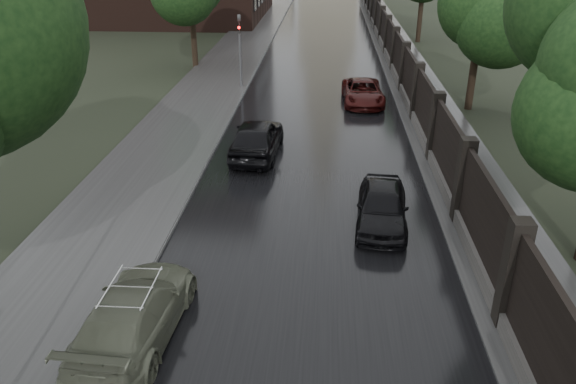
{
  "coord_description": "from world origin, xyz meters",
  "views": [
    {
      "loc": [
        0.44,
        -5.56,
        8.21
      ],
      "look_at": [
        -0.55,
        8.57,
        1.5
      ],
      "focal_mm": 35.0,
      "sensor_mm": 36.0,
      "label": 1
    }
  ],
  "objects": [
    {
      "name": "traffic_light",
      "position": [
        -4.3,
        24.99,
        2.4
      ],
      "size": [
        0.16,
        0.32,
        4.0
      ],
      "color": "#59595E",
      "rests_on": "ground"
    },
    {
      "name": "volga_sedan",
      "position": [
        -3.57,
        4.03,
        0.64
      ],
      "size": [
        2.06,
        4.51,
        1.28
      ],
      "primitive_type": "imported",
      "rotation": [
        0.0,
        0.0,
        3.08
      ],
      "color": "#525745",
      "rests_on": "ground"
    },
    {
      "name": "car_right_far",
      "position": [
        2.3,
        22.56,
        0.59
      ],
      "size": [
        2.12,
        4.33,
        1.19
      ],
      "primitive_type": "imported",
      "rotation": [
        0.0,
        0.0,
        0.04
      ],
      "color": "black",
      "rests_on": "ground"
    },
    {
      "name": "hatchback_left",
      "position": [
        -2.23,
        15.05,
        0.74
      ],
      "size": [
        1.95,
        4.44,
        1.49
      ],
      "primitive_type": "imported",
      "rotation": [
        0.0,
        0.0,
        3.1
      ],
      "color": "black",
      "rests_on": "ground"
    },
    {
      "name": "fence_right",
      "position": [
        4.6,
        32.01,
        1.01
      ],
      "size": [
        0.45,
        75.72,
        2.7
      ],
      "color": "#383533",
      "rests_on": "ground"
    },
    {
      "name": "car_right_near",
      "position": [
        2.21,
        9.61,
        0.63
      ],
      "size": [
        1.8,
        3.83,
        1.27
      ],
      "primitive_type": "imported",
      "rotation": [
        0.0,
        0.0,
        -0.08
      ],
      "color": "black",
      "rests_on": "ground"
    },
    {
      "name": "tree_right_b",
      "position": [
        7.5,
        22.0,
        4.95
      ],
      "size": [
        4.08,
        4.08,
        7.01
      ],
      "color": "black",
      "rests_on": "ground"
    }
  ]
}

